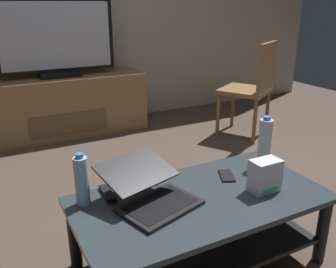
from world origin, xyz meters
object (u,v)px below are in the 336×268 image
at_px(television, 56,40).
at_px(tv_remote, 107,193).
at_px(water_bottle_near, 82,181).
at_px(water_bottle_far, 265,142).
at_px(media_cabinet, 63,106).
at_px(laptop, 150,191).
at_px(soundbar_remote, 266,173).
at_px(coffee_table, 200,218).
at_px(router_box, 265,176).
at_px(cell_phone, 227,176).
at_px(dining_chair, 253,85).

height_order(television, tv_remote, television).
distance_m(water_bottle_near, water_bottle_far, 1.04).
bearing_deg(water_bottle_far, water_bottle_near, 176.76).
height_order(media_cabinet, television, television).
height_order(laptop, soundbar_remote, laptop).
xyz_separation_m(tv_remote, soundbar_remote, (0.84, -0.19, 0.00)).
height_order(television, soundbar_remote, television).
height_order(coffee_table, router_box, router_box).
bearing_deg(cell_phone, television, 125.17).
relative_size(coffee_table, television, 1.11).
height_order(water_bottle_near, cell_phone, water_bottle_near).
bearing_deg(water_bottle_far, cell_phone, -175.27).
distance_m(dining_chair, router_box, 1.89).
distance_m(television, laptop, 2.31).
height_order(media_cabinet, tv_remote, media_cabinet).
distance_m(dining_chair, tv_remote, 2.21).
relative_size(coffee_table, laptop, 2.53).
bearing_deg(television, laptop, -92.09).
xyz_separation_m(coffee_table, water_bottle_near, (-0.52, 0.20, 0.24)).
bearing_deg(tv_remote, television, 85.25).
height_order(router_box, water_bottle_far, water_bottle_far).
xyz_separation_m(coffee_table, television, (-0.16, 2.32, 0.68)).
bearing_deg(water_bottle_near, tv_remote, 12.53).
xyz_separation_m(coffee_table, laptop, (-0.24, 0.07, 0.18)).
relative_size(coffee_table, water_bottle_near, 4.80).
bearing_deg(television, dining_chair, -29.74).
bearing_deg(soundbar_remote, water_bottle_far, 89.88).
bearing_deg(cell_phone, soundbar_remote, 2.67).
height_order(laptop, water_bottle_far, water_bottle_far).
bearing_deg(television, water_bottle_near, -99.76).
distance_m(media_cabinet, water_bottle_far, 2.32).
height_order(coffee_table, media_cabinet, media_cabinet).
bearing_deg(laptop, soundbar_remote, -2.48).
height_order(media_cabinet, cell_phone, media_cabinet).
distance_m(coffee_table, cell_phone, 0.30).
bearing_deg(coffee_table, soundbar_remote, 4.65).
bearing_deg(tv_remote, cell_phone, -8.00).
distance_m(media_cabinet, laptop, 2.29).
bearing_deg(router_box, dining_chair, 51.44).
bearing_deg(water_bottle_far, tv_remote, 174.56).
relative_size(water_bottle_near, water_bottle_far, 0.87).
relative_size(media_cabinet, router_box, 10.02).
distance_m(media_cabinet, water_bottle_near, 2.19).
bearing_deg(dining_chair, router_box, -128.56).
bearing_deg(water_bottle_near, television, 80.24).
relative_size(television, tv_remote, 6.97).
bearing_deg(coffee_table, dining_chair, 42.93).
height_order(cell_phone, soundbar_remote, soundbar_remote).
relative_size(coffee_table, cell_phone, 8.80).
xyz_separation_m(cell_phone, soundbar_remote, (0.20, -0.08, 0.01)).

